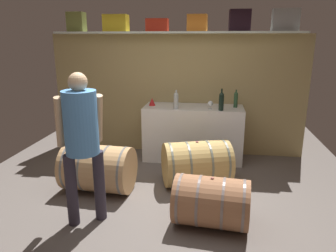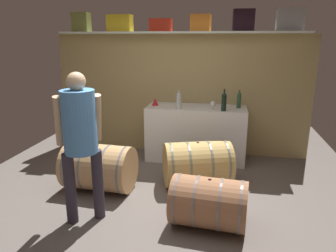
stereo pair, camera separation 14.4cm
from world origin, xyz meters
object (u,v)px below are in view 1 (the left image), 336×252
toolcase_red (157,25)px  wine_barrel_far (197,163)px  wine_glass (210,104)px  toolcase_orange (197,23)px  wine_barrel_flank (211,202)px  work_cabinet (193,133)px  wine_barrel_near (98,168)px  wine_bottle_green (236,99)px  toolcase_black (240,20)px  toolcase_yellow (116,23)px  wine_bottle_dark (221,101)px  red_funnel (152,102)px  winemaker_pouring (82,134)px  wine_bottle_clear (176,100)px  toolcase_grey (285,20)px  toolcase_olive (76,22)px

toolcase_red → wine_barrel_far: bearing=-59.8°
wine_glass → toolcase_orange: bearing=125.2°
wine_barrel_flank → work_cabinet: bearing=104.9°
work_cabinet → wine_barrel_near: size_ratio=1.72×
toolcase_orange → wine_bottle_green: toolcase_orange is taller
toolcase_black → wine_bottle_green: 1.24m
toolcase_yellow → wine_bottle_dark: 2.19m
wine_barrel_far → red_funnel: bearing=111.6°
toolcase_orange → winemaker_pouring: toolcase_orange is taller
toolcase_orange → wine_bottle_green: 1.38m
wine_barrel_near → wine_barrel_flank: size_ratio=1.12×
work_cabinet → wine_bottle_clear: wine_bottle_clear is taller
toolcase_grey → wine_bottle_dark: (-0.93, -0.44, -1.22)m
toolcase_black → wine_barrel_far: toolcase_black is taller
wine_bottle_clear → wine_glass: wine_bottle_clear is taller
toolcase_olive → toolcase_grey: size_ratio=0.80×
wine_bottle_clear → red_funnel: size_ratio=2.33×
toolcase_grey → red_funnel: toolcase_grey is taller
wine_bottle_dark → toolcase_black: bearing=61.7°
wine_bottle_clear → wine_glass: bearing=5.3°
wine_barrel_far → wine_barrel_flank: (0.22, -1.01, -0.03)m
toolcase_orange → work_cabinet: 1.80m
wine_bottle_green → red_funnel: wine_bottle_green is taller
winemaker_pouring → wine_barrel_flank: bearing=-26.1°
wine_barrel_flank → winemaker_pouring: bearing=-170.1°
wine_barrel_near → wine_barrel_far: (1.30, 0.38, -0.00)m
toolcase_yellow → wine_glass: 2.08m
wine_bottle_dark → winemaker_pouring: bearing=-128.1°
toolcase_olive → toolcase_black: size_ratio=0.97×
toolcase_yellow → wine_glass: (1.62, -0.37, -1.25)m
toolcase_grey → wine_barrel_flank: bearing=-115.3°
toolcase_yellow → wine_glass: size_ratio=3.02×
wine_bottle_green → work_cabinet: bearing=-176.3°
wine_bottle_clear → toolcase_red: bearing=131.7°
wine_bottle_green → wine_bottle_clear: (-0.95, -0.24, 0.01)m
winemaker_pouring → wine_bottle_clear: bearing=37.1°
wine_bottle_dark → wine_barrel_near: 2.13m
toolcase_black → toolcase_grey: 0.70m
wine_bottle_dark → wine_bottle_clear: size_ratio=1.14×
toolcase_red → toolcase_black: toolcase_black is taller
toolcase_olive → winemaker_pouring: (0.99, -2.34, -1.24)m
wine_barrel_near → toolcase_olive: bearing=121.8°
toolcase_red → wine_barrel_flank: bearing=-68.1°
toolcase_grey → wine_bottle_green: bearing=-166.0°
wine_barrel_flank → toolcase_black: bearing=86.4°
wine_bottle_green → wine_barrel_near: 2.45m
toolcase_olive → winemaker_pouring: toolcase_olive is taller
toolcase_olive → toolcase_red: toolcase_olive is taller
wine_barrel_far → work_cabinet: bearing=78.8°
toolcase_red → wine_barrel_near: bearing=-110.8°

